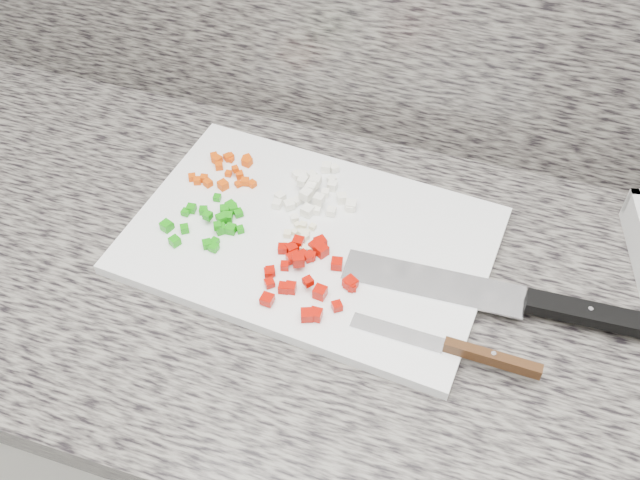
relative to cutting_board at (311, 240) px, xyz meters
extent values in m
cube|color=beige|center=(0.11, -0.05, -0.48)|extent=(3.92, 0.62, 0.86)
cube|color=#69655C|center=(0.11, -0.05, -0.03)|extent=(3.96, 0.64, 0.04)
cube|color=white|center=(0.00, 0.00, 0.00)|extent=(0.50, 0.36, 0.02)
cube|color=#CE4104|center=(-0.14, 0.12, 0.01)|extent=(0.01, 0.01, 0.01)
cube|color=#CE4104|center=(-0.19, 0.05, 0.01)|extent=(0.01, 0.01, 0.01)
cube|color=#CE4104|center=(-0.15, 0.05, 0.01)|extent=(0.02, 0.02, 0.01)
cube|color=#CE4104|center=(-0.17, 0.11, 0.01)|extent=(0.02, 0.02, 0.01)
cube|color=#CE4104|center=(-0.15, 0.08, 0.01)|extent=(0.01, 0.01, 0.01)
cube|color=#CE4104|center=(-0.17, 0.05, 0.01)|extent=(0.01, 0.01, 0.01)
cube|color=#CE4104|center=(-0.14, 0.08, 0.01)|extent=(0.01, 0.01, 0.01)
cube|color=#CE4104|center=(-0.18, 0.05, 0.01)|extent=(0.01, 0.01, 0.01)
cube|color=#CE4104|center=(-0.19, 0.10, 0.01)|extent=(0.01, 0.01, 0.01)
cube|color=#CE4104|center=(-0.13, 0.11, 0.01)|extent=(0.01, 0.01, 0.01)
cube|color=#CE4104|center=(-0.12, 0.07, 0.01)|extent=(0.01, 0.01, 0.01)
cube|color=#CE4104|center=(-0.17, 0.09, 0.01)|extent=(0.01, 0.01, 0.01)
cube|color=#CE4104|center=(-0.11, 0.07, 0.01)|extent=(0.01, 0.01, 0.01)
cube|color=#CE4104|center=(-0.20, 0.05, 0.01)|extent=(0.01, 0.01, 0.01)
cube|color=#CE4104|center=(-0.16, 0.11, 0.01)|extent=(0.01, 0.01, 0.01)
cube|color=#CE4104|center=(-0.14, 0.08, 0.02)|extent=(0.01, 0.01, 0.01)
cube|color=#CE4104|center=(-0.18, 0.10, 0.01)|extent=(0.02, 0.02, 0.01)
cube|color=#CE4104|center=(-0.14, 0.11, 0.01)|extent=(0.01, 0.01, 0.01)
cube|color=#CE4104|center=(-0.13, 0.06, 0.01)|extent=(0.01, 0.01, 0.01)
cube|color=#CE4104|center=(-0.16, 0.11, 0.01)|extent=(0.01, 0.01, 0.01)
cube|color=white|center=(-0.03, 0.08, 0.01)|extent=(0.01, 0.01, 0.01)
cube|color=white|center=(0.04, 0.06, 0.01)|extent=(0.01, 0.01, 0.01)
cube|color=white|center=(-0.05, 0.04, 0.01)|extent=(0.02, 0.02, 0.01)
cube|color=white|center=(0.01, 0.05, 0.01)|extent=(0.01, 0.01, 0.01)
cube|color=white|center=(-0.04, 0.10, 0.02)|extent=(0.02, 0.02, 0.01)
cube|color=white|center=(-0.01, 0.05, 0.02)|extent=(0.01, 0.01, 0.01)
cube|color=white|center=(0.00, 0.11, 0.01)|extent=(0.01, 0.01, 0.01)
cube|color=white|center=(-0.06, 0.10, 0.01)|extent=(0.02, 0.02, 0.01)
cube|color=white|center=(-0.04, 0.08, 0.02)|extent=(0.01, 0.01, 0.01)
cube|color=white|center=(-0.02, 0.04, 0.02)|extent=(0.02, 0.02, 0.01)
cube|color=white|center=(-0.01, 0.08, 0.01)|extent=(0.01, 0.01, 0.01)
cube|color=white|center=(0.04, 0.07, 0.02)|extent=(0.02, 0.02, 0.01)
cube|color=white|center=(-0.01, 0.13, 0.01)|extent=(0.02, 0.02, 0.01)
cube|color=white|center=(0.02, 0.08, 0.01)|extent=(0.02, 0.02, 0.01)
cube|color=white|center=(-0.01, 0.04, 0.01)|extent=(0.01, 0.01, 0.01)
cube|color=white|center=(-0.02, 0.13, 0.01)|extent=(0.02, 0.02, 0.01)
cube|color=white|center=(-0.06, 0.04, 0.01)|extent=(0.01, 0.01, 0.01)
cube|color=white|center=(-0.02, 0.07, 0.03)|extent=(0.02, 0.02, 0.01)
cube|color=white|center=(0.00, 0.10, 0.01)|extent=(0.01, 0.01, 0.01)
cube|color=white|center=(-0.02, 0.09, 0.03)|extent=(0.02, 0.02, 0.01)
cube|color=white|center=(-0.04, 0.05, 0.01)|extent=(0.01, 0.01, 0.01)
cube|color=white|center=(-0.03, 0.06, 0.03)|extent=(0.02, 0.02, 0.01)
cube|color=white|center=(-0.03, 0.02, 0.01)|extent=(0.01, 0.01, 0.01)
cube|color=white|center=(-0.06, 0.05, 0.01)|extent=(0.02, 0.02, 0.01)
cube|color=white|center=(-0.03, 0.10, 0.02)|extent=(0.01, 0.01, 0.01)
cube|color=#158B0C|center=(-0.19, -0.05, 0.01)|extent=(0.02, 0.02, 0.01)
cube|color=#158B0C|center=(-0.13, 0.00, 0.01)|extent=(0.02, 0.02, 0.01)
cube|color=#158B0C|center=(-0.12, -0.01, 0.01)|extent=(0.02, 0.02, 0.01)
cube|color=#158B0C|center=(-0.18, -0.02, 0.01)|extent=(0.01, 0.01, 0.01)
cube|color=#158B0C|center=(-0.12, -0.05, 0.01)|extent=(0.01, 0.01, 0.01)
cube|color=#158B0C|center=(-0.17, -0.07, 0.01)|extent=(0.02, 0.02, 0.01)
cube|color=#158B0C|center=(-0.16, -0.05, 0.01)|extent=(0.02, 0.02, 0.01)
cube|color=#158B0C|center=(-0.12, 0.01, 0.01)|extent=(0.02, 0.02, 0.01)
cube|color=#158B0C|center=(-0.12, -0.03, 0.02)|extent=(0.01, 0.01, 0.01)
cube|color=#158B0C|center=(-0.12, -0.06, 0.01)|extent=(0.02, 0.02, 0.01)
cube|color=#158B0C|center=(-0.12, -0.03, 0.01)|extent=(0.02, 0.02, 0.01)
cube|color=#158B0C|center=(-0.10, -0.03, 0.01)|extent=(0.01, 0.01, 0.01)
cube|color=#158B0C|center=(-0.17, -0.01, 0.01)|extent=(0.01, 0.01, 0.01)
cube|color=#158B0C|center=(-0.11, -0.06, 0.01)|extent=(0.01, 0.01, 0.01)
cube|color=#158B0C|center=(-0.12, 0.01, 0.01)|extent=(0.02, 0.02, 0.01)
cube|color=#158B0C|center=(-0.16, -0.01, 0.01)|extent=(0.01, 0.01, 0.01)
cube|color=#158B0C|center=(-0.15, 0.02, 0.01)|extent=(0.01, 0.01, 0.01)
cube|color=#158B0C|center=(-0.14, -0.02, 0.02)|extent=(0.01, 0.01, 0.01)
cube|color=#158B0C|center=(-0.11, 0.01, 0.01)|extent=(0.02, 0.02, 0.01)
cube|color=#158B0C|center=(-0.09, -0.02, 0.01)|extent=(0.01, 0.01, 0.01)
cube|color=#158B0C|center=(-0.19, -0.05, 0.01)|extent=(0.01, 0.01, 0.01)
cube|color=#158B0C|center=(-0.12, -0.02, 0.02)|extent=(0.02, 0.02, 0.01)
cube|color=#A10B02|center=(0.08, -0.07, 0.01)|extent=(0.01, 0.01, 0.01)
cube|color=#A10B02|center=(0.00, -0.04, 0.01)|extent=(0.02, 0.02, 0.01)
cube|color=#A10B02|center=(0.01, -0.02, 0.02)|extent=(0.02, 0.02, 0.01)
cube|color=#A10B02|center=(0.04, -0.09, 0.02)|extent=(0.02, 0.02, 0.01)
cube|color=#A10B02|center=(-0.03, -0.04, 0.01)|extent=(0.02, 0.02, 0.01)
cube|color=#A10B02|center=(0.08, -0.07, 0.02)|extent=(0.02, 0.02, 0.01)
cube|color=#A10B02|center=(-0.01, -0.03, 0.01)|extent=(0.02, 0.02, 0.01)
cube|color=#A10B02|center=(0.01, -0.10, 0.01)|extent=(0.02, 0.02, 0.01)
cube|color=#A10B02|center=(0.05, -0.13, 0.02)|extent=(0.02, 0.02, 0.01)
cube|color=#A10B02|center=(-0.01, -0.06, 0.01)|extent=(0.01, 0.01, 0.01)
cube|color=#A10B02|center=(-0.01, -0.12, 0.02)|extent=(0.02, 0.02, 0.01)
cube|color=#A10B02|center=(-0.01, -0.04, 0.01)|extent=(0.02, 0.02, 0.01)
cube|color=#A10B02|center=(0.08, -0.07, 0.02)|extent=(0.02, 0.02, 0.01)
cube|color=#A10B02|center=(0.02, -0.01, 0.02)|extent=(0.02, 0.02, 0.01)
cube|color=#A10B02|center=(0.03, -0.09, 0.02)|extent=(0.02, 0.02, 0.01)
cube|color=#A10B02|center=(-0.02, -0.10, 0.01)|extent=(0.02, 0.02, 0.01)
cube|color=#A10B02|center=(-0.01, -0.02, 0.02)|extent=(0.01, 0.01, 0.01)
cube|color=#A10B02|center=(0.01, -0.04, 0.01)|extent=(0.02, 0.02, 0.01)
cube|color=#A10B02|center=(0.05, -0.04, 0.02)|extent=(0.02, 0.02, 0.01)
cube|color=#A10B02|center=(0.00, -0.10, 0.01)|extent=(0.01, 0.01, 0.01)
cube|color=#A10B02|center=(0.00, -0.06, 0.03)|extent=(0.02, 0.02, 0.02)
cube|color=#A10B02|center=(-0.01, -0.05, 0.01)|extent=(0.02, 0.02, 0.01)
cube|color=#A10B02|center=(0.01, -0.04, 0.01)|extent=(0.01, 0.01, 0.01)
cube|color=#A10B02|center=(-0.03, -0.08, 0.01)|extent=(0.02, 0.02, 0.01)
cube|color=#A10B02|center=(0.02, -0.03, 0.02)|extent=(0.02, 0.02, 0.01)
cube|color=#A10B02|center=(-0.03, -0.08, 0.01)|extent=(0.02, 0.02, 0.01)
cube|color=#A10B02|center=(0.07, -0.11, 0.01)|extent=(0.02, 0.02, 0.01)
cube|color=#A10B02|center=(0.04, -0.13, 0.02)|extent=(0.02, 0.02, 0.01)
cube|color=#F4EDBC|center=(-0.01, -0.01, 0.01)|extent=(0.01, 0.01, 0.01)
cube|color=#F4EDBC|center=(-0.02, 0.01, 0.01)|extent=(0.01, 0.01, 0.01)
cube|color=#F4EDBC|center=(0.00, -0.03, 0.01)|extent=(0.01, 0.01, 0.01)
cube|color=#F4EDBC|center=(0.01, -0.02, 0.01)|extent=(0.01, 0.01, 0.01)
cube|color=#F4EDBC|center=(-0.03, -0.03, 0.01)|extent=(0.01, 0.01, 0.01)
cube|color=#F4EDBC|center=(0.01, -0.02, 0.01)|extent=(0.01, 0.01, 0.01)
cube|color=#F4EDBC|center=(-0.01, -0.02, 0.01)|extent=(0.01, 0.01, 0.01)
cube|color=#F4EDBC|center=(0.00, -0.03, 0.01)|extent=(0.01, 0.01, 0.01)
cube|color=#F4EDBC|center=(-0.03, -0.01, 0.01)|extent=(0.01, 0.01, 0.01)
cube|color=#F4EDBC|center=(-0.01, 0.01, 0.01)|extent=(0.01, 0.01, 0.01)
cube|color=#F4EDBC|center=(-0.01, 0.00, 0.01)|extent=(0.01, 0.01, 0.01)
cube|color=#F4EDBC|center=(-0.03, -0.03, 0.01)|extent=(0.01, 0.01, 0.01)
cube|color=#F4EDBC|center=(0.00, 0.01, 0.01)|extent=(0.01, 0.01, 0.01)
cube|color=#F4EDBC|center=(-0.01, -0.01, 0.01)|extent=(0.01, 0.01, 0.01)
cube|color=#F4EDBC|center=(-0.01, 0.00, 0.01)|extent=(0.01, 0.01, 0.01)
cube|color=#F4EDBC|center=(-0.02, 0.00, 0.01)|extent=(0.01, 0.01, 0.01)
cube|color=silver|center=(0.17, -0.03, 0.01)|extent=(0.23, 0.06, 0.00)
cube|color=black|center=(0.37, -0.02, 0.02)|extent=(0.15, 0.03, 0.02)
cylinder|color=silver|center=(0.37, -0.02, 0.02)|extent=(0.01, 0.01, 0.00)
cube|color=silver|center=(0.15, -0.12, 0.01)|extent=(0.11, 0.03, 0.00)
cube|color=#402310|center=(0.26, -0.12, 0.02)|extent=(0.11, 0.02, 0.02)
cylinder|color=silver|center=(0.26, -0.12, 0.02)|extent=(0.01, 0.01, 0.00)
camera|label=1|loc=(0.21, -0.61, 0.72)|focal=40.00mm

